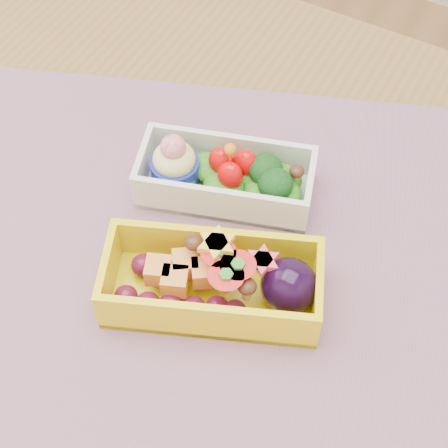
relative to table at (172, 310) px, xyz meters
The scene contains 4 objects.
table is the anchor object (origin of this frame).
placemat 0.11m from the table, 40.86° to the left, with size 0.55×0.42×0.00m, color gray.
bento_white 0.16m from the table, 83.17° to the left, with size 0.18×0.12×0.07m.
bento_yellow 0.14m from the table, 13.41° to the right, with size 0.20×0.15×0.06m.
Camera 1 is at (0.22, -0.29, 1.31)m, focal length 58.02 mm.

